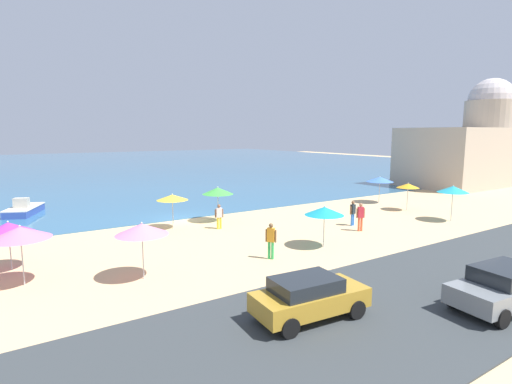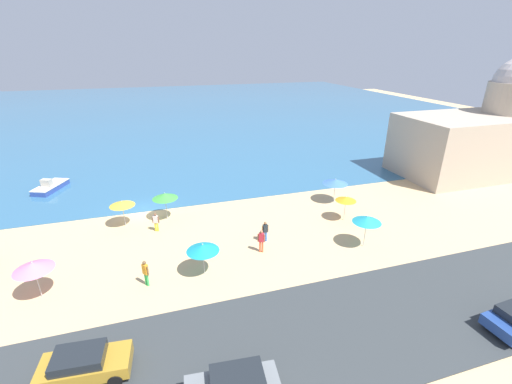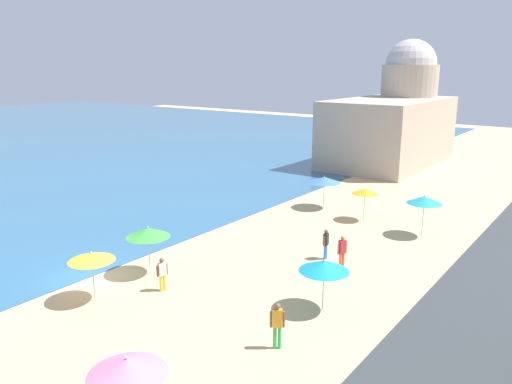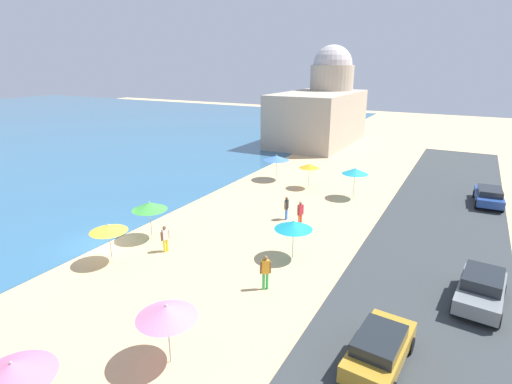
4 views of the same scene
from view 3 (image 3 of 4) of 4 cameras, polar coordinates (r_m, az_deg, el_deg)
The scene contains 13 objects.
ground_plane at distance 26.51m, azimuth -18.21°, elevation -9.19°, with size 160.00×160.00×0.00m, color #D4B07D.
beach_umbrella_1 at distance 36.75m, azimuth 7.81°, elevation 1.38°, with size 2.38×2.38×2.42m.
beach_umbrella_2 at distance 21.45m, azimuth 7.78°, elevation -8.36°, with size 2.16×2.16×2.33m.
beach_umbrella_3 at distance 23.19m, azimuth -18.29°, elevation -7.04°, with size 2.05×2.05×2.35m.
beach_umbrella_4 at distance 32.01m, azimuth 18.69°, elevation -0.85°, with size 2.13×2.13×2.61m.
beach_umbrella_6 at distance 14.95m, azimuth -14.51°, elevation -18.73°, with size 2.25×2.25×2.51m.
beach_umbrella_7 at distance 34.26m, azimuth 12.35°, elevation 0.08°, with size 1.77×1.77×2.28m.
beach_umbrella_8 at distance 25.34m, azimuth -12.24°, elevation -4.53°, with size 2.17×2.17×2.52m.
bather_0 at distance 18.97m, azimuth 2.45°, elevation -14.75°, with size 0.40×0.47×1.83m.
bather_1 at distance 23.81m, azimuth -10.67°, elevation -9.03°, with size 0.55×0.32×1.64m.
bather_4 at distance 27.33m, azimuth 7.98°, elevation -5.73°, with size 0.56×0.27×1.70m.
bather_5 at distance 26.09m, azimuth 9.81°, elevation -6.61°, with size 0.52×0.36×1.82m.
harbor_fortress at distance 56.56m, azimuth 15.72°, elevation 8.00°, with size 16.68×8.97×13.08m.
Camera 3 is at (-13.58, -20.34, 10.22)m, focal length 35.00 mm.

